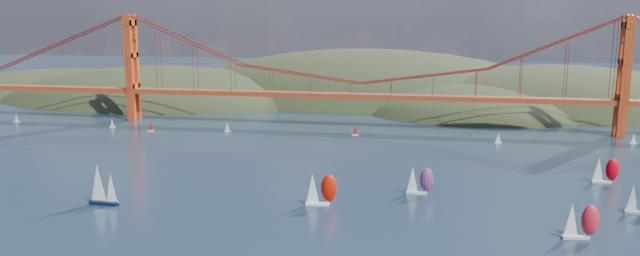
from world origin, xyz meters
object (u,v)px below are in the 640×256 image
Objects in this scene: racer_2 at (640,199)px; racer_3 at (605,170)px; sloop_navy at (102,185)px; racer_rwb at (419,180)px; racer_0 at (320,189)px; racer_1 at (580,221)px.

racer_2 is 32.18m from racer_3.
sloop_navy is 162.45m from racer_3.
racer_rwb reaches higher than racer_2.
racer_0 is 1.05× the size of racer_1.
sloop_navy is 96.98m from racer_rwb.
racer_1 is 52.29m from racer_rwb.
racer_1 is at bearing -0.51° from sloop_navy.
racer_0 reaches higher than racer_rwb.
sloop_navy is 156.69m from racer_2.
racer_1 is 1.12× the size of racer_2.
racer_0 reaches higher than racer_3.
racer_3 is at bearing 19.37° from racer_rwb.
sloop_navy reaches higher than racer_1.
racer_1 reaches higher than racer_rwb.
sloop_navy reaches higher than racer_0.
sloop_navy is 1.27× the size of racer_0.
racer_rwb is (-62.54, 7.97, 0.32)m from racer_2.
racer_0 is 71.59m from racer_1.
racer_2 is 0.93× the size of racer_rwb.
racer_3 is (19.76, 56.31, -0.28)m from racer_1.
racer_2 is at bearing -86.89° from racer_3.
racer_1 is (134.13, -4.29, -1.19)m from sloop_navy.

